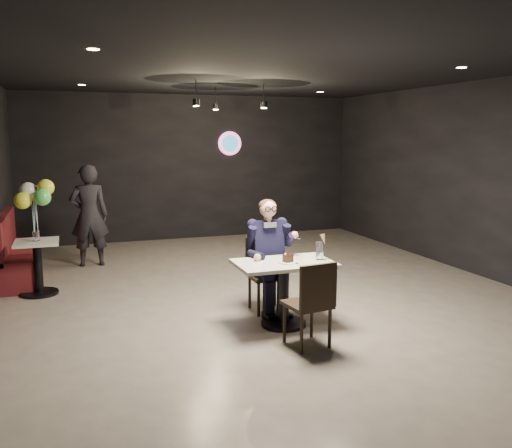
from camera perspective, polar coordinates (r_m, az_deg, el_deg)
name	(u,v)px	position (r m, az deg, el deg)	size (l,w,h in m)	color
floor	(267,295)	(7.50, 1.17, -7.47)	(9.00, 9.00, 0.00)	gray
wall_sign	(230,143)	(11.68, -2.78, 8.48)	(0.50, 0.06, 0.50)	pink
pendant_lights	(225,91)	(9.11, -3.27, 13.79)	(1.40, 1.20, 0.36)	black
main_table	(284,294)	(6.25, 2.93, -7.34)	(1.10, 0.70, 0.75)	silver
chair_far	(267,275)	(6.72, 1.17, -5.38)	(0.42, 0.46, 0.92)	black
chair_near	(307,303)	(5.66, 5.40, -8.24)	(0.42, 0.46, 0.92)	black
seated_man	(267,254)	(6.66, 1.18, -3.22)	(0.60, 0.80, 1.44)	black
dessert_plate	(288,262)	(6.10, 3.40, -4.04)	(0.22, 0.22, 0.01)	white
cake_slice	(288,259)	(6.09, 3.38, -3.68)	(0.10, 0.08, 0.07)	black
mint_leaf	(297,256)	(6.05, 4.32, -3.33)	(0.07, 0.04, 0.01)	#297F3C
sundae_glass	(320,251)	(6.28, 6.70, -2.83)	(0.09, 0.09, 0.20)	silver
wafer_cone	(324,239)	(6.22, 7.14, -1.61)	(0.06, 0.06, 0.12)	tan
booth_bench	(20,246)	(8.97, -23.63, -2.17)	(0.50, 2.00, 1.00)	#48100F
side_table	(38,269)	(8.01, -21.94, -4.42)	(0.57, 0.57, 0.71)	silver
balloon_vase	(36,236)	(7.92, -22.14, -1.18)	(0.09, 0.09, 0.14)	silver
balloon_bunch	(34,205)	(7.86, -22.33, 1.84)	(0.41, 0.41, 0.68)	yellow
passerby	(89,216)	(9.42, -17.15, 0.86)	(0.62, 0.41, 1.70)	black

